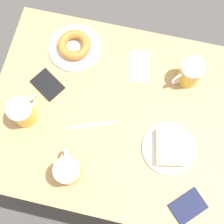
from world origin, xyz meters
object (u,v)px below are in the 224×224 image
object	(u,v)px
plate_with_donut	(74,46)
beer_mug_left	(190,73)
plate_with_cake	(169,148)
beer_mug_center	(23,112)
fork	(93,125)
napkin_folded	(140,66)
beer_mug_right	(68,171)
passport_near_edge	(188,206)
passport_far_edge	(47,85)

from	to	relation	value
plate_with_donut	beer_mug_left	bearing A→B (deg)	86.27
plate_with_cake	beer_mug_center	world-z (taller)	beer_mug_center
plate_with_cake	fork	bearing A→B (deg)	-94.59
plate_with_cake	napkin_folded	size ratio (longest dim) A/B	1.37
beer_mug_right	passport_near_edge	distance (m)	0.46
beer_mug_left	napkin_folded	distance (m)	0.21
beer_mug_center	napkin_folded	size ratio (longest dim) A/B	0.86
beer_mug_left	beer_mug_center	xyz separation A→B (m)	(0.31, -0.61, 0.00)
napkin_folded	passport_far_edge	xyz separation A→B (m)	(0.17, -0.36, 0.00)
beer_mug_left	fork	size ratio (longest dim) A/B	0.66
napkin_folded	passport_near_edge	size ratio (longest dim) A/B	1.01
beer_mug_center	fork	size ratio (longest dim) A/B	0.74
plate_with_donut	beer_mug_left	size ratio (longest dim) A/B	1.93
passport_near_edge	passport_far_edge	size ratio (longest dim) A/B	0.99
plate_with_cake	beer_mug_right	xyz separation A→B (m)	(0.18, -0.35, 0.04)
napkin_folded	passport_far_edge	world-z (taller)	passport_far_edge
passport_far_edge	beer_mug_left	bearing A→B (deg)	105.69
beer_mug_left	napkin_folded	xyz separation A→B (m)	(-0.01, -0.20, -0.06)
fork	passport_far_edge	xyz separation A→B (m)	(-0.13, -0.22, 0.00)
beer_mug_left	napkin_folded	size ratio (longest dim) A/B	0.77
fork	passport_near_edge	distance (m)	0.48
plate_with_donut	passport_near_edge	world-z (taller)	plate_with_donut
fork	plate_with_cake	bearing A→B (deg)	85.41
passport_far_edge	beer_mug_right	bearing A→B (deg)	29.45
beer_mug_center	beer_mug_right	bearing A→B (deg)	52.15
plate_with_donut	napkin_folded	xyz separation A→B (m)	(0.02, 0.29, -0.02)
plate_with_cake	passport_near_edge	world-z (taller)	plate_with_cake
plate_with_cake	beer_mug_right	bearing A→B (deg)	-63.56
plate_with_donut	passport_near_edge	xyz separation A→B (m)	(0.54, 0.58, -0.02)
passport_far_edge	fork	bearing A→B (deg)	60.35
plate_with_cake	beer_mug_left	xyz separation A→B (m)	(-0.31, 0.02, 0.04)
beer_mug_left	plate_with_cake	bearing A→B (deg)	-4.33
fork	beer_mug_right	bearing A→B (deg)	-11.15
plate_with_cake	napkin_folded	world-z (taller)	plate_with_cake
beer_mug_left	passport_far_edge	bearing A→B (deg)	-74.31
plate_with_cake	passport_far_edge	xyz separation A→B (m)	(-0.15, -0.54, -0.01)
napkin_folded	beer_mug_right	bearing A→B (deg)	-19.23
beer_mug_left	passport_far_edge	xyz separation A→B (m)	(0.16, -0.56, -0.05)
beer_mug_left	beer_mug_right	bearing A→B (deg)	-37.71
plate_with_donut	beer_mug_left	world-z (taller)	beer_mug_left
beer_mug_left	passport_far_edge	distance (m)	0.59
plate_with_cake	passport_near_edge	xyz separation A→B (m)	(0.20, 0.11, -0.01)
beer_mug_right	napkin_folded	size ratio (longest dim) A/B	0.86
passport_near_edge	napkin_folded	bearing A→B (deg)	-150.98
beer_mug_left	fork	world-z (taller)	beer_mug_left
passport_far_edge	plate_with_donut	bearing A→B (deg)	160.23
napkin_folded	passport_near_edge	xyz separation A→B (m)	(0.52, 0.29, 0.00)
beer_mug_center	beer_mug_left	bearing A→B (deg)	116.92
beer_mug_center	fork	distance (m)	0.28
beer_mug_right	passport_near_edge	bearing A→B (deg)	87.08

